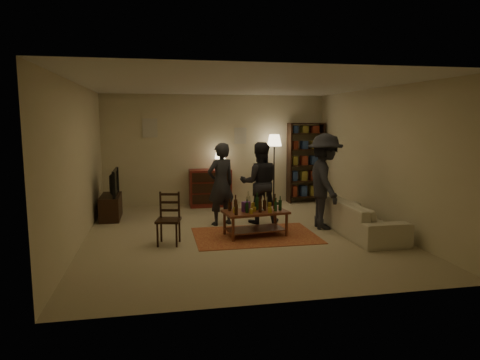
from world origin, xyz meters
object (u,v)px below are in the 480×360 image
object	(u,v)px
bookshelf	(305,162)
person_by_sofa	(325,181)
dresser	(211,187)
person_right	(260,183)
tv_stand	(111,201)
sofa	(361,218)
person_left	(221,184)
dining_chair	(169,217)
floor_lamp	(274,145)
coffee_table	(255,214)

from	to	relation	value
bookshelf	person_by_sofa	size ratio (longest dim) A/B	1.10
dresser	person_right	size ratio (longest dim) A/B	0.82
tv_stand	sofa	bearing A→B (deg)	-25.34
person_right	dresser	bearing A→B (deg)	-59.65
person_right	bookshelf	bearing A→B (deg)	-122.47
dresser	person_left	size ratio (longest dim) A/B	0.83
dining_chair	bookshelf	world-z (taller)	bookshelf
floor_lamp	person_by_sofa	distance (m)	2.57
dresser	floor_lamp	size ratio (longest dim) A/B	0.78
dresser	person_by_sofa	world-z (taller)	person_by_sofa
dining_chair	sofa	world-z (taller)	dining_chair
dining_chair	person_by_sofa	distance (m)	3.06
coffee_table	person_right	world-z (taller)	person_right
dresser	sofa	size ratio (longest dim) A/B	0.65
tv_stand	sofa	distance (m)	5.14
tv_stand	person_by_sofa	bearing A→B (deg)	-21.55
dresser	tv_stand	bearing A→B (deg)	-157.93
floor_lamp	person_right	size ratio (longest dim) A/B	1.05
coffee_table	tv_stand	bearing A→B (deg)	144.37
tv_stand	person_by_sofa	xyz separation A→B (m)	(4.14, -1.64, 0.53)
bookshelf	floor_lamp	distance (m)	0.97
tv_stand	floor_lamp	world-z (taller)	floor_lamp
coffee_table	dresser	size ratio (longest dim) A/B	0.89
sofa	tv_stand	bearing A→B (deg)	64.66
coffee_table	floor_lamp	bearing A→B (deg)	67.98
dresser	person_right	xyz separation A→B (m)	(0.77, -1.88, 0.35)
dining_chair	sofa	distance (m)	3.49
dresser	person_left	distance (m)	1.92
dresser	person_left	xyz separation A→B (m)	(-0.03, -1.89, 0.35)
dining_chair	person_by_sofa	size ratio (longest dim) A/B	0.49
tv_stand	person_by_sofa	size ratio (longest dim) A/B	0.57
person_left	tv_stand	bearing A→B (deg)	-47.19
dining_chair	sofa	size ratio (longest dim) A/B	0.43
dining_chair	coffee_table	bearing A→B (deg)	19.00
dining_chair	bookshelf	distance (m)	4.74
coffee_table	bookshelf	xyz separation A→B (m)	(1.99, 2.92, 0.62)
person_right	person_by_sofa	distance (m)	1.31
coffee_table	tv_stand	distance (m)	3.33
tv_stand	sofa	world-z (taller)	tv_stand
person_left	dresser	bearing A→B (deg)	-114.30
person_by_sofa	person_right	bearing A→B (deg)	65.86
dining_chair	person_by_sofa	bearing A→B (deg)	21.23
dining_chair	person_right	distance (m)	2.23
dining_chair	floor_lamp	bearing A→B (deg)	59.93
tv_stand	person_left	world-z (taller)	person_left
dining_chair	floor_lamp	xyz separation A→B (m)	(2.67, 2.98, 1.01)
sofa	person_right	world-z (taller)	person_right
tv_stand	person_left	size ratio (longest dim) A/B	0.64
coffee_table	person_by_sofa	xyz separation A→B (m)	(1.44, 0.30, 0.51)
tv_stand	person_right	xyz separation A→B (m)	(3.02, -0.97, 0.44)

